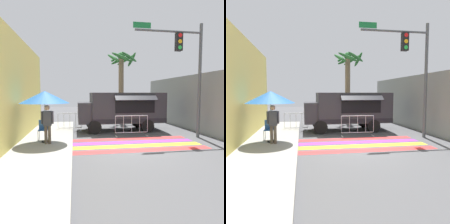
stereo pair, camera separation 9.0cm
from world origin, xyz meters
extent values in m
plane|color=#4C4C4F|center=(0.00, 0.00, 0.00)|extent=(60.00, 60.00, 0.00)
cube|color=#99968E|center=(-4.83, 0.00, 0.08)|extent=(4.40, 16.00, 0.16)
cube|color=#E5D166|center=(-5.14, 0.00, 2.49)|extent=(0.25, 16.00, 4.98)
cube|color=gray|center=(4.80, 3.00, 1.75)|extent=(0.20, 16.00, 3.50)
cube|color=red|center=(0.00, -0.60, 0.00)|extent=(6.40, 0.56, 0.01)
cube|color=yellow|center=(0.00, 0.16, 0.00)|extent=(6.40, 0.56, 0.01)
cube|color=purple|center=(0.00, 0.92, 0.00)|extent=(6.40, 0.56, 0.01)
cube|color=red|center=(0.00, 1.68, 0.00)|extent=(6.40, 0.56, 0.01)
cube|color=#2D2D33|center=(0.71, 4.32, 1.47)|extent=(4.47, 2.26, 1.82)
cube|color=#2D2D33|center=(-1.53, 4.32, 1.18)|extent=(1.58, 2.08, 1.23)
cube|color=#1E232D|center=(-2.27, 4.32, 1.48)|extent=(0.06, 1.80, 0.47)
cube|color=black|center=(0.97, 3.18, 1.61)|extent=(2.37, 0.03, 0.82)
cube|color=black|center=(0.97, 2.97, 2.10)|extent=(2.47, 0.43, 0.31)
cube|color=black|center=(0.71, 3.19, 0.74)|extent=(4.47, 0.01, 0.24)
cylinder|color=black|center=(-1.40, 3.28, 0.39)|extent=(0.79, 0.22, 0.79)
cylinder|color=black|center=(-1.40, 5.36, 0.39)|extent=(0.79, 0.22, 0.79)
cylinder|color=black|center=(1.76, 3.28, 0.39)|extent=(0.79, 0.22, 0.79)
cylinder|color=black|center=(1.76, 5.36, 0.39)|extent=(0.79, 0.22, 0.79)
cylinder|color=#515456|center=(3.96, 1.49, 2.96)|extent=(0.16, 0.16, 5.91)
cylinder|color=#515456|center=(2.20, 1.49, 5.45)|extent=(3.53, 0.11, 0.11)
cube|color=black|center=(2.73, 1.46, 4.94)|extent=(0.32, 0.28, 0.90)
cylinder|color=red|center=(2.73, 1.32, 5.24)|extent=(0.20, 0.02, 0.20)
cylinder|color=#F2A519|center=(2.73, 1.32, 4.94)|extent=(0.20, 0.02, 0.20)
cylinder|color=green|center=(2.73, 1.32, 4.64)|extent=(0.20, 0.02, 0.20)
cube|color=#197238|center=(0.78, 1.47, 5.67)|extent=(0.90, 0.02, 0.28)
cylinder|color=black|center=(-3.82, 0.94, 0.19)|extent=(0.36, 0.36, 0.06)
cylinder|color=#B2B2B7|center=(-3.82, 0.94, 1.30)|extent=(0.04, 0.04, 2.29)
cone|color=#1E59A5|center=(-3.82, 0.94, 2.17)|extent=(2.16, 2.16, 0.54)
cylinder|color=#4C4C51|center=(-4.19, 1.18, 0.39)|extent=(0.02, 0.02, 0.46)
cylinder|color=#4C4C51|center=(-3.79, 1.18, 0.39)|extent=(0.02, 0.02, 0.46)
cylinder|color=#4C4C51|center=(-4.19, 1.59, 0.39)|extent=(0.02, 0.02, 0.46)
cylinder|color=#4C4C51|center=(-3.79, 1.59, 0.39)|extent=(0.02, 0.02, 0.46)
cube|color=#2D5999|center=(-3.99, 1.39, 0.63)|extent=(0.43, 0.43, 0.03)
cube|color=#2D5999|center=(-3.99, 1.58, 0.87)|extent=(0.43, 0.03, 0.44)
cylinder|color=brown|center=(-3.76, 0.56, 0.55)|extent=(0.13, 0.13, 0.79)
cylinder|color=brown|center=(-3.61, 0.56, 0.55)|extent=(0.13, 0.13, 0.79)
cube|color=#3F3F47|center=(-3.69, 0.56, 1.27)|extent=(0.34, 0.20, 0.64)
cylinder|color=#3F3F47|center=(-3.91, 0.56, 1.30)|extent=(0.09, 0.09, 0.54)
cylinder|color=#3F3F47|center=(-3.47, 0.56, 1.30)|extent=(0.09, 0.09, 0.54)
sphere|color=tan|center=(-3.69, 0.56, 1.73)|extent=(0.22, 0.22, 0.22)
cylinder|color=#B7BABF|center=(0.54, 2.38, 1.12)|extent=(1.81, 0.04, 0.04)
cylinder|color=#B7BABF|center=(0.54, 2.38, 0.21)|extent=(1.81, 0.04, 0.04)
cylinder|color=#B7BABF|center=(-0.37, 2.38, 0.66)|extent=(0.02, 0.02, 0.92)
cylinder|color=#B7BABF|center=(0.09, 2.38, 0.66)|extent=(0.02, 0.02, 0.92)
cylinder|color=#B7BABF|center=(0.54, 2.38, 0.66)|extent=(0.02, 0.02, 0.92)
cylinder|color=#B7BABF|center=(0.99, 2.38, 0.66)|extent=(0.02, 0.02, 0.92)
cylinder|color=#B7BABF|center=(1.45, 2.38, 0.66)|extent=(0.02, 0.02, 0.92)
cube|color=#B7BABF|center=(-0.32, 2.38, 0.01)|extent=(0.06, 0.44, 0.03)
cube|color=#B7BABF|center=(1.40, 2.38, 0.01)|extent=(0.06, 0.44, 0.03)
cylinder|color=#B7BABF|center=(-2.82, 4.66, 1.12)|extent=(1.44, 0.04, 0.04)
cylinder|color=#B7BABF|center=(-2.82, 4.66, 0.21)|extent=(1.44, 0.04, 0.04)
cylinder|color=#B7BABF|center=(-3.54, 4.66, 0.66)|extent=(0.02, 0.02, 0.92)
cylinder|color=#B7BABF|center=(-3.18, 4.66, 0.66)|extent=(0.02, 0.02, 0.92)
cylinder|color=#B7BABF|center=(-2.82, 4.66, 0.66)|extent=(0.02, 0.02, 0.92)
cylinder|color=#B7BABF|center=(-2.46, 4.66, 0.66)|extent=(0.02, 0.02, 0.92)
cylinder|color=#B7BABF|center=(-2.11, 4.66, 0.66)|extent=(0.02, 0.02, 0.92)
cube|color=#B7BABF|center=(-3.49, 4.66, 0.01)|extent=(0.06, 0.44, 0.03)
cube|color=#B7BABF|center=(-2.16, 4.66, 0.01)|extent=(0.06, 0.44, 0.03)
cylinder|color=#7A664C|center=(1.20, 8.19, 2.58)|extent=(0.41, 0.41, 5.16)
sphere|color=#2D6B33|center=(1.20, 8.19, 5.31)|extent=(0.60, 0.60, 0.60)
ellipsoid|color=#2D6B33|center=(2.09, 8.30, 5.06)|extent=(0.44, 1.70, 1.09)
ellipsoid|color=#2D6B33|center=(1.66, 8.80, 5.08)|extent=(1.34, 1.08, 0.88)
ellipsoid|color=#2D6B33|center=(1.18, 8.92, 5.08)|extent=(1.43, 0.29, 0.87)
ellipsoid|color=#2D6B33|center=(0.66, 8.49, 5.10)|extent=(0.81, 1.20, 0.72)
ellipsoid|color=#2D6B33|center=(0.51, 7.81, 5.08)|extent=(0.95, 1.46, 0.90)
ellipsoid|color=#2D6B33|center=(1.06, 7.38, 5.10)|extent=(1.61, 0.52, 0.88)
ellipsoid|color=#2D6B33|center=(1.69, 7.46, 5.14)|extent=(1.58, 1.16, 0.77)
camera|label=1|loc=(-2.54, -9.08, 2.32)|focal=35.00mm
camera|label=2|loc=(-2.45, -9.10, 2.32)|focal=35.00mm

